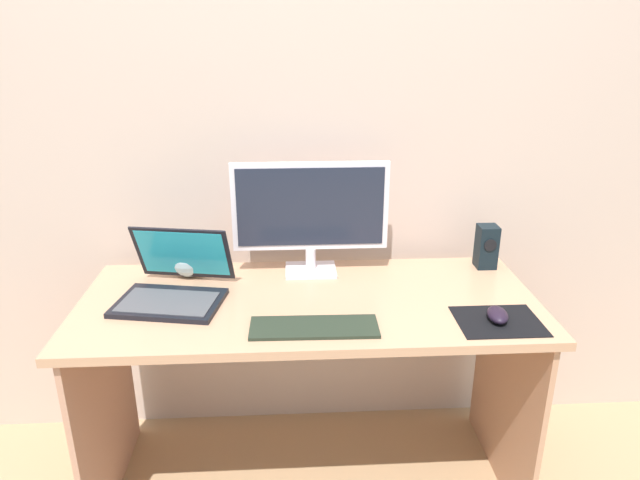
{
  "coord_description": "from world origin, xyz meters",
  "views": [
    {
      "loc": [
        -0.06,
        -1.65,
        1.57
      ],
      "look_at": [
        0.04,
        -0.02,
        0.95
      ],
      "focal_mm": 31.87,
      "sensor_mm": 36.0,
      "label": 1
    }
  ],
  "objects_px": {
    "monitor": "(310,213)",
    "speaker_right": "(486,247)",
    "keyboard_external": "(314,327)",
    "fishbowl": "(189,256)",
    "laptop": "(174,285)",
    "mouse": "(498,315)"
  },
  "relations": [
    {
      "from": "laptop",
      "to": "fishbowl",
      "type": "bearing_deg",
      "value": 83.14
    },
    {
      "from": "laptop",
      "to": "mouse",
      "type": "distance_m",
      "value": 1.01
    },
    {
      "from": "speaker_right",
      "to": "fishbowl",
      "type": "xyz_separation_m",
      "value": [
        -1.07,
        -0.01,
        -0.01
      ]
    },
    {
      "from": "mouse",
      "to": "fishbowl",
      "type": "bearing_deg",
      "value": 165.54
    },
    {
      "from": "keyboard_external",
      "to": "monitor",
      "type": "bearing_deg",
      "value": 90.08
    },
    {
      "from": "monitor",
      "to": "keyboard_external",
      "type": "distance_m",
      "value": 0.47
    },
    {
      "from": "speaker_right",
      "to": "fishbowl",
      "type": "distance_m",
      "value": 1.07
    },
    {
      "from": "speaker_right",
      "to": "laptop",
      "type": "height_order",
      "value": "laptop"
    },
    {
      "from": "monitor",
      "to": "fishbowl",
      "type": "distance_m",
      "value": 0.45
    },
    {
      "from": "speaker_right",
      "to": "fishbowl",
      "type": "bearing_deg",
      "value": -179.58
    },
    {
      "from": "monitor",
      "to": "keyboard_external",
      "type": "bearing_deg",
      "value": -91.0
    },
    {
      "from": "speaker_right",
      "to": "fishbowl",
      "type": "height_order",
      "value": "speaker_right"
    },
    {
      "from": "laptop",
      "to": "keyboard_external",
      "type": "bearing_deg",
      "value": -27.04
    },
    {
      "from": "monitor",
      "to": "speaker_right",
      "type": "height_order",
      "value": "monitor"
    },
    {
      "from": "fishbowl",
      "to": "keyboard_external",
      "type": "relative_size",
      "value": 0.4
    },
    {
      "from": "keyboard_external",
      "to": "mouse",
      "type": "xyz_separation_m",
      "value": [
        0.55,
        0.02,
        0.02
      ]
    },
    {
      "from": "laptop",
      "to": "mouse",
      "type": "relative_size",
      "value": 3.75
    },
    {
      "from": "monitor",
      "to": "speaker_right",
      "type": "relative_size",
      "value": 3.42
    },
    {
      "from": "fishbowl",
      "to": "keyboard_external",
      "type": "height_order",
      "value": "fishbowl"
    },
    {
      "from": "laptop",
      "to": "monitor",
      "type": "bearing_deg",
      "value": 22.51
    },
    {
      "from": "keyboard_external",
      "to": "fishbowl",
      "type": "bearing_deg",
      "value": 136.51
    },
    {
      "from": "keyboard_external",
      "to": "speaker_right",
      "type": "bearing_deg",
      "value": 34.16
    }
  ]
}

